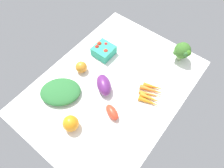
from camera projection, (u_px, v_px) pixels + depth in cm
name	position (u px, v px, depth cm)	size (l,w,h in cm)	color
tablecloth	(112.00, 87.00, 119.81)	(104.00, 76.00, 2.00)	white
eggplant	(104.00, 85.00, 114.72)	(13.57, 7.82, 7.82)	#63266F
heirloom_tomato_orange	(81.00, 67.00, 121.75)	(6.95, 6.95, 6.95)	orange
bell_pepper_orange	(71.00, 123.00, 102.25)	(8.21, 8.21, 8.79)	orange
berry_basket	(104.00, 50.00, 128.78)	(11.89, 11.89, 7.37)	teal
carrot_bunch	(151.00, 94.00, 114.49)	(16.15, 16.74, 2.85)	orange
leafy_greens_clump	(60.00, 92.00, 114.00)	(22.68, 17.92, 5.06)	#2B6E34
roma_tomato	(112.00, 112.00, 107.46)	(9.90, 5.03, 5.03)	red
broccoli_head	(182.00, 51.00, 122.85)	(9.90, 10.91, 12.84)	#97BB74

